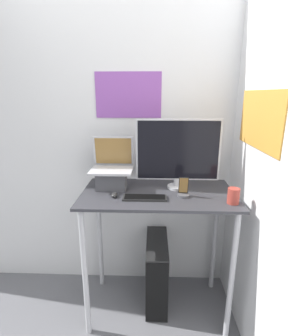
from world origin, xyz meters
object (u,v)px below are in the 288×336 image
(keyboard, at_px, (145,198))
(computer_tower, at_px, (157,271))
(laptop, at_px, (112,174))
(mouse, at_px, (114,195))
(monitor, at_px, (178,153))
(cell_phone, at_px, (183,191))

(keyboard, height_order, computer_tower, keyboard)
(laptop, distance_m, computer_tower, 0.91)
(mouse, bearing_deg, laptop, 102.92)
(laptop, distance_m, monitor, 0.51)
(keyboard, bearing_deg, mouse, 173.43)
(cell_phone, bearing_deg, laptop, 162.80)
(monitor, height_order, computer_tower, monitor)
(monitor, bearing_deg, laptop, -178.96)
(mouse, relative_size, cell_phone, 0.49)
(laptop, xyz_separation_m, monitor, (0.48, 0.01, 0.16))
(cell_phone, bearing_deg, computer_tower, 134.76)
(laptop, bearing_deg, cell_phone, -17.20)
(keyboard, bearing_deg, monitor, 43.42)
(monitor, bearing_deg, computer_tower, 179.32)
(mouse, relative_size, computer_tower, 0.13)
(monitor, relative_size, cell_phone, 4.34)
(monitor, xyz_separation_m, computer_tower, (-0.14, 0.00, -1.00))
(monitor, bearing_deg, mouse, -156.08)
(mouse, distance_m, cell_phone, 0.47)
(mouse, height_order, computer_tower, mouse)
(laptop, xyz_separation_m, keyboard, (0.25, -0.21, -0.10))
(laptop, xyz_separation_m, computer_tower, (0.35, 0.01, -0.84))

